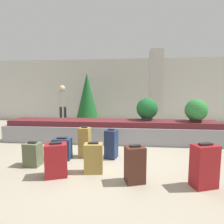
% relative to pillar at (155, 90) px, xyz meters
% --- Properties ---
extents(ground_plane, '(18.00, 18.00, 0.00)m').
position_rel_pillar_xyz_m(ground_plane, '(-1.59, -3.53, -1.60)').
color(ground_plane, '#9E937F').
extents(back_wall, '(18.00, 0.06, 3.20)m').
position_rel_pillar_xyz_m(back_wall, '(-1.59, 1.74, 0.00)').
color(back_wall, beige).
rests_on(back_wall, ground_plane).
extents(carousel, '(6.48, 0.96, 0.65)m').
position_rel_pillar_xyz_m(carousel, '(-1.59, -2.13, -1.29)').
color(carousel, gray).
rests_on(carousel, ground_plane).
extents(pillar, '(0.52, 0.52, 3.20)m').
position_rel_pillar_xyz_m(pillar, '(0.00, 0.00, 0.00)').
color(pillar, beige).
rests_on(pillar, ground_plane).
extents(suitcase_0, '(0.39, 0.27, 0.49)m').
position_rel_pillar_xyz_m(suitcase_0, '(-2.56, -3.70, -1.36)').
color(suitcase_0, navy).
rests_on(suitcase_0, ground_plane).
extents(suitcase_2, '(0.33, 0.27, 0.50)m').
position_rel_pillar_xyz_m(suitcase_2, '(-3.02, -4.10, -1.36)').
color(suitcase_2, '#5B6647').
rests_on(suitcase_2, ground_plane).
extents(suitcase_3, '(0.31, 0.32, 0.67)m').
position_rel_pillar_xyz_m(suitcase_3, '(-1.48, -3.52, -1.28)').
color(suitcase_3, navy).
rests_on(suitcase_3, ground_plane).
extents(suitcase_4, '(0.36, 0.26, 0.57)m').
position_rel_pillar_xyz_m(suitcase_4, '(-1.74, -4.29, -1.33)').
color(suitcase_4, '#A3843D').
rests_on(suitcase_4, ground_plane).
extents(suitcase_5, '(0.36, 0.32, 0.63)m').
position_rel_pillar_xyz_m(suitcase_5, '(-0.99, -4.58, -1.30)').
color(suitcase_5, '#472319').
rests_on(suitcase_5, ground_plane).
extents(suitcase_6, '(0.44, 0.37, 0.62)m').
position_rel_pillar_xyz_m(suitcase_6, '(-2.36, -4.50, -1.30)').
color(suitcase_6, maroon).
rests_on(suitcase_6, ground_plane).
extents(suitcase_7, '(0.27, 0.24, 0.71)m').
position_rel_pillar_xyz_m(suitcase_7, '(-2.09, -3.53, -1.26)').
color(suitcase_7, '#A3843D').
rests_on(suitcase_7, ground_plane).
extents(suitcase_8, '(0.43, 0.34, 0.70)m').
position_rel_pillar_xyz_m(suitcase_8, '(0.08, -4.63, -1.26)').
color(suitcase_8, maroon).
rests_on(suitcase_8, ground_plane).
extents(potted_plant_0, '(0.65, 0.65, 0.68)m').
position_rel_pillar_xyz_m(potted_plant_0, '(-0.54, -2.00, -0.62)').
color(potted_plant_0, '#2D2D2D').
rests_on(potted_plant_0, carousel).
extents(potted_plant_1, '(0.62, 0.62, 0.65)m').
position_rel_pillar_xyz_m(potted_plant_1, '(0.84, -2.18, -0.63)').
color(potted_plant_1, '#381914').
rests_on(potted_plant_1, carousel).
extents(traveler_0, '(0.37, 0.30, 1.81)m').
position_rel_pillar_xyz_m(traveler_0, '(-4.00, 0.13, -0.50)').
color(traveler_0, '#282833').
rests_on(traveler_0, ground_plane).
extents(decorated_tree, '(1.06, 1.06, 2.34)m').
position_rel_pillar_xyz_m(decorated_tree, '(-2.91, 0.21, -0.34)').
color(decorated_tree, '#4C331E').
rests_on(decorated_tree, ground_plane).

